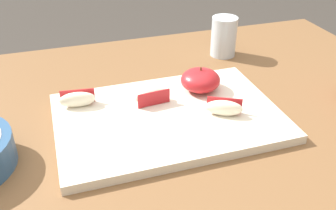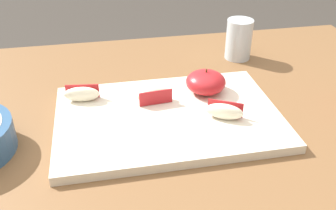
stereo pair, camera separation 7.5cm
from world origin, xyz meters
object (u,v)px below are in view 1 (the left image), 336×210
Objects in this scene: apple_wedge_near_knife at (78,99)px; drinking_glass_water at (224,36)px; cutting_board at (168,117)px; apple_half_skin_up at (200,80)px; apple_wedge_middle at (152,96)px; apple_wedge_left at (224,108)px.

apple_wedge_near_knife is 0.45m from drinking_glass_water.
cutting_board is 0.13m from apple_half_skin_up.
apple_wedge_middle is (0.15, -0.03, 0.00)m from apple_wedge_near_knife.
apple_half_skin_up is 0.12m from apple_wedge_middle.
drinking_glass_water reaches higher than cutting_board.
apple_wedge_middle is (-0.12, 0.09, 0.00)m from apple_wedge_left.
apple_half_skin_up reaches higher than apple_wedge_near_knife.
apple_wedge_middle is 0.72× the size of drinking_glass_water.
apple_wedge_left is 1.01× the size of apple_wedge_middle.
cutting_board is 5.86× the size of apple_wedge_middle.
apple_half_skin_up reaches higher than apple_wedge_left.
drinking_glass_water reaches higher than apple_half_skin_up.
drinking_glass_water is (0.26, 0.21, 0.02)m from apple_wedge_middle.
apple_half_skin_up is at bearing -2.59° from apple_wedge_near_knife.
apple_wedge_near_knife is at bearing 167.68° from apple_wedge_middle.
cutting_board is at bearing -143.61° from apple_half_skin_up.
cutting_board is 0.19m from apple_wedge_near_knife.
drinking_glass_water reaches higher than apple_wedge_middle.
drinking_glass_water reaches higher than apple_wedge_near_knife.
apple_wedge_left is (0.01, -0.11, -0.01)m from apple_half_skin_up.
apple_wedge_left is at bearing -86.40° from apple_half_skin_up.
cutting_board is 5.81× the size of apple_wedge_left.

